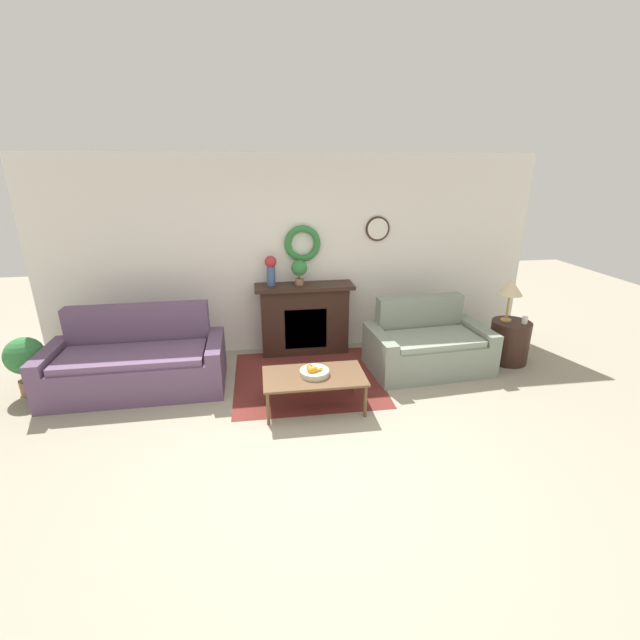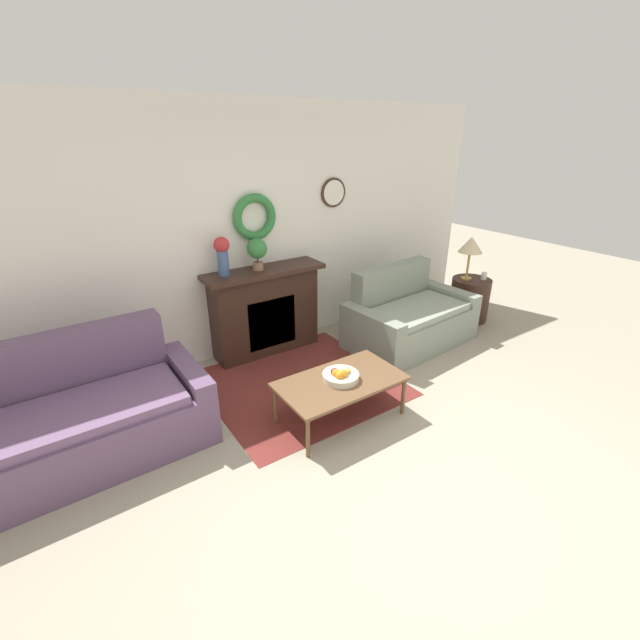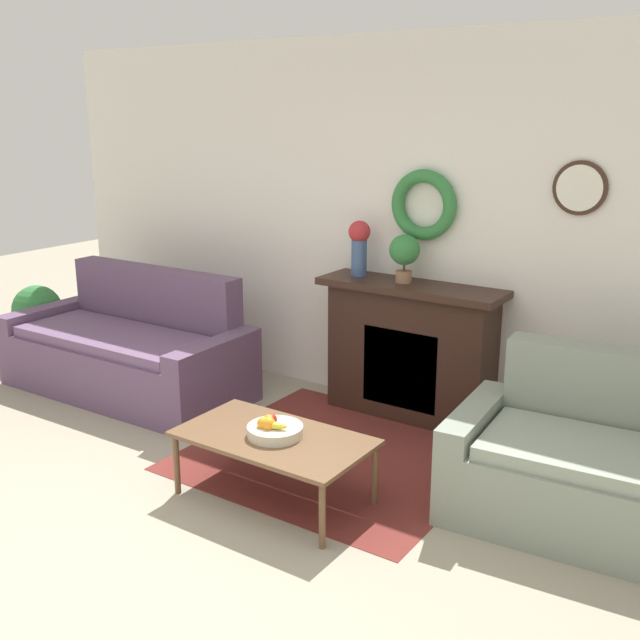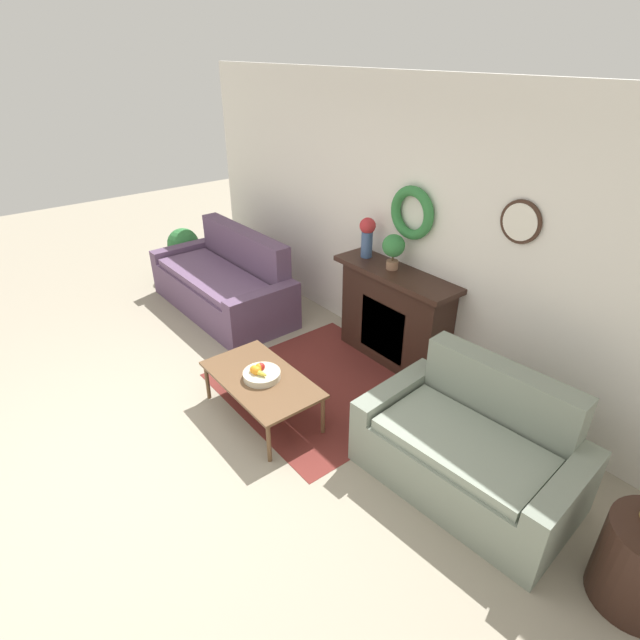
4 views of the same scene
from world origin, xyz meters
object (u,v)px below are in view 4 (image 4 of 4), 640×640
object	(u,v)px
couch_left	(225,284)
coffee_table	(261,381)
fireplace	(394,316)
potted_plant_on_mantel	(393,248)
fruit_bowl	(261,374)
potted_plant_floor_by_couch	(184,247)
loveseat_right	(471,450)
vase_on_mantel_left	(367,234)

from	to	relation	value
couch_left	coffee_table	size ratio (longest dim) A/B	1.84
fireplace	couch_left	xyz separation A→B (m)	(-2.09, -0.77, -0.18)
potted_plant_on_mantel	fruit_bowl	bearing A→B (deg)	-90.21
fruit_bowl	potted_plant_floor_by_couch	xyz separation A→B (m)	(-3.24, 0.80, -0.01)
loveseat_right	fruit_bowl	distance (m)	1.78
fireplace	couch_left	distance (m)	2.23
potted_plant_on_mantel	coffee_table	bearing A→B (deg)	-90.16
couch_left	coffee_table	xyz separation A→B (m)	(2.02, -0.76, 0.04)
fruit_bowl	potted_plant_on_mantel	distance (m)	1.70
fruit_bowl	vase_on_mantel_left	size ratio (longest dim) A/B	0.79
fireplace	coffee_table	world-z (taller)	fireplace
loveseat_right	potted_plant_on_mantel	distance (m)	1.98
coffee_table	potted_plant_on_mantel	world-z (taller)	potted_plant_on_mantel
potted_plant_on_mantel	potted_plant_floor_by_couch	distance (m)	3.42
couch_left	loveseat_right	world-z (taller)	couch_left
couch_left	loveseat_right	size ratio (longest dim) A/B	1.28
potted_plant_on_mantel	vase_on_mantel_left	bearing A→B (deg)	177.00
fireplace	vase_on_mantel_left	distance (m)	0.86
loveseat_right	fruit_bowl	world-z (taller)	loveseat_right
loveseat_right	coffee_table	size ratio (longest dim) A/B	1.44
fireplace	potted_plant_floor_by_couch	world-z (taller)	fireplace
potted_plant_on_mantel	couch_left	bearing A→B (deg)	-159.46
couch_left	potted_plant_on_mantel	size ratio (longest dim) A/B	5.94
fireplace	potted_plant_floor_by_couch	xyz separation A→B (m)	(-3.31, -0.73, -0.08)
fruit_bowl	potted_plant_floor_by_couch	distance (m)	3.34
fruit_bowl	potted_plant_on_mantel	xyz separation A→B (m)	(0.01, 1.52, 0.78)
coffee_table	potted_plant_floor_by_couch	xyz separation A→B (m)	(-3.25, 0.80, 0.07)
fireplace	vase_on_mantel_left	world-z (taller)	vase_on_mantel_left
fireplace	potted_plant_on_mantel	world-z (taller)	potted_plant_on_mantel
coffee_table	vase_on_mantel_left	world-z (taller)	vase_on_mantel_left
fruit_bowl	vase_on_mantel_left	world-z (taller)	vase_on_mantel_left
vase_on_mantel_left	potted_plant_on_mantel	distance (m)	0.38
coffee_table	fruit_bowl	bearing A→B (deg)	131.00
couch_left	potted_plant_floor_by_couch	size ratio (longest dim) A/B	2.93
coffee_table	potted_plant_on_mantel	xyz separation A→B (m)	(0.00, 1.52, 0.85)
vase_on_mantel_left	potted_plant_floor_by_couch	xyz separation A→B (m)	(-2.87, -0.74, -0.81)
fruit_bowl	vase_on_mantel_left	bearing A→B (deg)	103.76
coffee_table	fruit_bowl	distance (m)	0.07
couch_left	fruit_bowl	distance (m)	2.16
coffee_table	potted_plant_on_mantel	distance (m)	1.74
coffee_table	potted_plant_floor_by_couch	size ratio (longest dim) A/B	1.59
potted_plant_on_mantel	potted_plant_floor_by_couch	world-z (taller)	potted_plant_on_mantel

